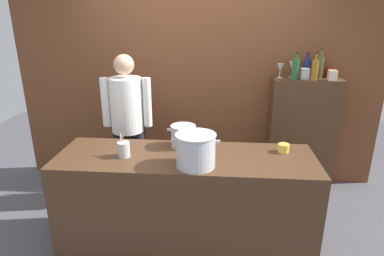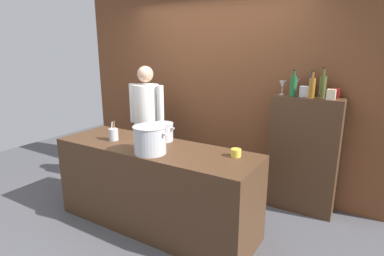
# 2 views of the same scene
# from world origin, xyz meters

# --- Properties ---
(ground_plane) EXTENTS (8.00, 8.00, 0.00)m
(ground_plane) POSITION_xyz_m (0.00, 0.00, 0.00)
(ground_plane) COLOR #4C4C51
(brick_back_panel) EXTENTS (4.40, 0.10, 3.00)m
(brick_back_panel) POSITION_xyz_m (0.00, 1.40, 1.50)
(brick_back_panel) COLOR brown
(brick_back_panel) RESTS_ON ground_plane
(prep_counter) EXTENTS (2.21, 0.70, 0.90)m
(prep_counter) POSITION_xyz_m (0.00, 0.00, 0.45)
(prep_counter) COLOR #472D1C
(prep_counter) RESTS_ON ground_plane
(bar_cabinet) EXTENTS (0.76, 0.32, 1.36)m
(bar_cabinet) POSITION_xyz_m (1.25, 1.19, 0.68)
(bar_cabinet) COLOR #472D1C
(bar_cabinet) RESTS_ON ground_plane
(chef) EXTENTS (0.53, 0.37, 1.66)m
(chef) POSITION_xyz_m (-0.70, 0.75, 0.96)
(chef) COLOR black
(chef) RESTS_ON ground_plane
(stockpot_large) EXTENTS (0.38, 0.32, 0.27)m
(stockpot_large) POSITION_xyz_m (0.10, -0.19, 1.03)
(stockpot_large) COLOR #B7BABF
(stockpot_large) RESTS_ON prep_counter
(stockpot_small) EXTENTS (0.29, 0.23, 0.20)m
(stockpot_small) POSITION_xyz_m (-0.04, 0.21, 1.00)
(stockpot_small) COLOR #B7BABF
(stockpot_small) RESTS_ON prep_counter
(utensil_crock) EXTENTS (0.10, 0.10, 0.21)m
(utensil_crock) POSITION_xyz_m (-0.52, -0.06, 0.97)
(utensil_crock) COLOR #B7BABF
(utensil_crock) RESTS_ON prep_counter
(butter_jar) EXTENTS (0.10, 0.10, 0.07)m
(butter_jar) POSITION_xyz_m (0.85, 0.15, 0.94)
(butter_jar) COLOR yellow
(butter_jar) RESTS_ON prep_counter
(wine_bottle_green) EXTENTS (0.07, 0.07, 0.29)m
(wine_bottle_green) POSITION_xyz_m (1.09, 1.11, 1.48)
(wine_bottle_green) COLOR #1E592D
(wine_bottle_green) RESTS_ON bar_cabinet
(wine_bottle_olive) EXTENTS (0.07, 0.07, 0.32)m
(wine_bottle_olive) POSITION_xyz_m (1.38, 1.21, 1.48)
(wine_bottle_olive) COLOR #475123
(wine_bottle_olive) RESTS_ON bar_cabinet
(wine_bottle_cobalt) EXTENTS (0.07, 0.07, 0.27)m
(wine_bottle_cobalt) POSITION_xyz_m (1.25, 1.27, 1.47)
(wine_bottle_cobalt) COLOR navy
(wine_bottle_cobalt) RESTS_ON bar_cabinet
(wine_bottle_amber) EXTENTS (0.07, 0.07, 0.30)m
(wine_bottle_amber) POSITION_xyz_m (1.29, 1.09, 1.47)
(wine_bottle_amber) COLOR #8C5919
(wine_bottle_amber) RESTS_ON bar_cabinet
(wine_glass_short) EXTENTS (0.08, 0.08, 0.16)m
(wine_glass_short) POSITION_xyz_m (0.95, 1.21, 1.47)
(wine_glass_short) COLOR silver
(wine_glass_short) RESTS_ON bar_cabinet
(wine_glass_tall) EXTENTS (0.07, 0.07, 0.18)m
(wine_glass_tall) POSITION_xyz_m (1.09, 1.25, 1.48)
(wine_glass_tall) COLOR silver
(wine_glass_tall) RESTS_ON bar_cabinet
(spice_tin_silver) EXTENTS (0.09, 0.09, 0.12)m
(spice_tin_silver) POSITION_xyz_m (1.21, 1.15, 1.42)
(spice_tin_silver) COLOR #B2B2B7
(spice_tin_silver) RESTS_ON bar_cabinet
(spice_tin_red) EXTENTS (0.08, 0.08, 0.10)m
(spice_tin_red) POSITION_xyz_m (1.51, 1.26, 1.41)
(spice_tin_red) COLOR red
(spice_tin_red) RESTS_ON bar_cabinet
(spice_tin_cream) EXTENTS (0.08, 0.08, 0.11)m
(spice_tin_cream) POSITION_xyz_m (1.49, 1.10, 1.41)
(spice_tin_cream) COLOR beige
(spice_tin_cream) RESTS_ON bar_cabinet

